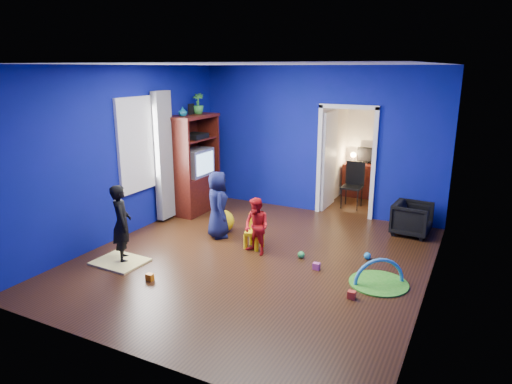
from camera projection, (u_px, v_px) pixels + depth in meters
The scene contains 33 objects.
floor at pixel (255, 259), 7.05m from camera, with size 5.00×5.50×0.01m, color black.
ceiling at pixel (254, 64), 6.28m from camera, with size 5.00×5.50×0.01m, color white.
wall_back at pixel (318, 141), 9.03m from camera, with size 5.00×0.02×2.90m, color navy.
wall_front at pixel (122, 222), 4.30m from camera, with size 5.00×0.02×2.90m, color navy.
wall_left at pixel (124, 153), 7.76m from camera, with size 0.02×5.50×2.90m, color navy.
wall_right at pixel (436, 187), 5.57m from camera, with size 0.02×5.50×2.90m, color navy.
alcove at pixel (358, 146), 9.57m from camera, with size 1.00×1.75×2.50m, color silver, non-canonical shape.
armchair at pixel (412, 219), 8.00m from camera, with size 0.62×0.64×0.58m, color black.
child_black at pixel (122, 223), 6.83m from camera, with size 0.44×0.29×1.19m, color black.
child_navy at pixel (218, 205), 7.82m from camera, with size 0.57×0.37×1.16m, color black.
toddler_red at pixel (257, 227), 7.12m from camera, with size 0.44×0.35×0.91m, color #AE1312.
vase at pixel (183, 112), 8.61m from camera, with size 0.17×0.17×0.18m, color #0C5B65.
potted_plant at pixel (198, 104), 9.03m from camera, with size 0.23×0.23×0.40m, color #2E7F30.
tv_armoire at pixel (194, 164), 9.15m from camera, with size 0.58×1.14×1.96m, color #42190B.
crt_tv at pixel (195, 162), 9.12m from camera, with size 0.46×0.70×0.54m, color silver.
yellow_blanket at pixel (120, 262), 6.90m from camera, with size 0.75×0.60×0.03m, color #F2E07A.
hopper_ball at pixel (223, 221), 8.16m from camera, with size 0.40×0.40×0.40m, color yellow.
kid_chair at pixel (254, 233), 7.41m from camera, with size 0.28×0.28×0.50m, color yellow.
play_mat at pixel (379, 283), 6.23m from camera, with size 0.80×0.80×0.02m, color green.
toy_arch at pixel (379, 283), 6.23m from camera, with size 0.72×0.72×0.05m, color #3F8CD8.
window_left at pixel (138, 144), 8.02m from camera, with size 0.03×0.95×1.55m, color white.
curtain at pixel (164, 156), 8.53m from camera, with size 0.14×0.42×2.40m, color slate.
doorway at pixel (346, 163), 8.87m from camera, with size 1.16×0.10×2.10m, color white.
study_desk at pixel (363, 180), 10.35m from camera, with size 0.88×0.44×0.75m, color #3D140A.
desk_monitor at pixel (366, 155), 10.30m from camera, with size 0.40×0.05×0.32m, color black.
desk_lamp at pixel (353, 155), 10.38m from camera, with size 0.14×0.14×0.14m, color #FFD88C.
folding_chair at pixel (352, 186), 9.50m from camera, with size 0.40×0.40×0.92m, color black.
book_shelf at pixel (369, 107), 10.01m from camera, with size 0.88×0.24×0.04m, color white.
toy_0 at pixel (352, 295), 5.83m from camera, with size 0.10×0.08×0.10m, color red.
toy_1 at pixel (367, 256), 7.02m from camera, with size 0.11×0.11×0.11m, color #2287C3.
toy_2 at pixel (150, 277), 6.32m from camera, with size 0.10×0.08×0.10m, color orange.
toy_3 at pixel (301, 255), 7.06m from camera, with size 0.11×0.11×0.11m, color green.
toy_4 at pixel (316, 266), 6.66m from camera, with size 0.10×0.08×0.10m, color #C34991.
Camera 1 is at (2.97, -5.80, 2.87)m, focal length 32.00 mm.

